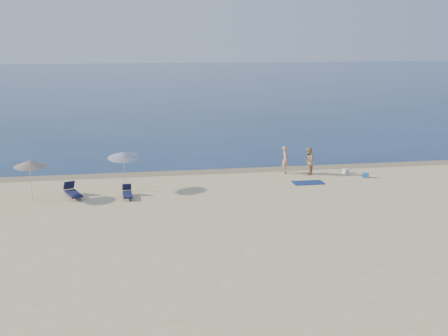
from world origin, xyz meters
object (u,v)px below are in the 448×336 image
object	(u,v)px
person_left	(285,160)
umbrella_near	(124,155)
blue_cooler	(366,175)
person_right	(309,161)

from	to	relation	value
person_left	umbrella_near	xyz separation A→B (m)	(-10.26, -2.41, 1.17)
person_left	blue_cooler	distance (m)	5.16
person_right	blue_cooler	size ratio (longest dim) A/B	4.23
person_left	umbrella_near	distance (m)	10.61
blue_cooler	umbrella_near	world-z (taller)	umbrella_near
person_left	person_right	world-z (taller)	person_left
person_right	umbrella_near	distance (m)	11.83
person_left	person_right	size ratio (longest dim) A/B	1.02
person_left	person_right	xyz separation A→B (m)	(1.36, -0.61, -0.02)
blue_cooler	umbrella_near	xyz separation A→B (m)	(-14.96, -0.42, 1.92)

